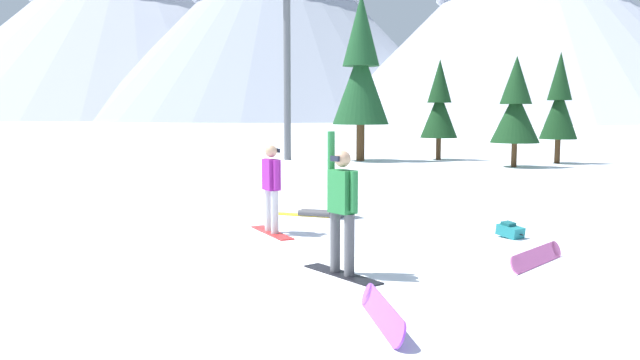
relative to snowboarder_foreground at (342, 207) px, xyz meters
name	(u,v)px	position (x,y,z in m)	size (l,w,h in m)	color
ground_plane	(197,282)	(-2.02, -0.55, -1.00)	(800.00, 800.00, 0.00)	white
snowboarder_foreground	(342,207)	(0.00, 0.00, 0.00)	(1.21, 1.29, 2.10)	black
snowboarder_midground	(271,187)	(-1.53, 3.13, -0.08)	(1.06, 1.51, 1.74)	red
snowboarder_background	(330,202)	(-0.51, 5.17, -0.65)	(1.85, 0.88, 1.01)	#4C4C51
loose_snowboard_near_left	(382,312)	(0.55, -2.14, -0.86)	(0.51, 1.70, 0.28)	#993FD8
loose_snowboard_near_right	(536,256)	(3.00, 0.88, -0.87)	(1.18, 1.47, 0.26)	pink
backpack_teal	(510,230)	(3.07, 3.06, -0.87)	(0.54, 0.56, 0.30)	#1E7A7F
pine_tree_leaning	(559,103)	(9.21, 21.53, 1.83)	(1.73, 1.73, 5.21)	#472D19
pine_tree_slender	(439,105)	(3.85, 23.42, 1.76)	(1.87, 1.87, 5.08)	#472D19
pine_tree_broad	(516,107)	(6.71, 19.27, 1.64)	(2.12, 2.12, 4.85)	#472D19
pine_tree_twin	(361,70)	(-0.10, 22.40, 3.46)	(2.80, 2.80, 8.20)	#472D19
ski_lift_tower	(287,46)	(-3.80, 22.74, 4.72)	(3.29, 0.36, 10.02)	#595B60
peak_north_spur	(131,19)	(-96.39, 243.52, 39.27)	(170.46, 170.46, 77.08)	#9EA3B2
peak_east_ridge	(278,17)	(-30.77, 203.61, 33.24)	(125.68, 125.68, 65.54)	#8C93A3
peak_west_ridge	(529,15)	(42.95, 169.07, 27.85)	(111.11, 111.11, 55.24)	#B2B7C6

